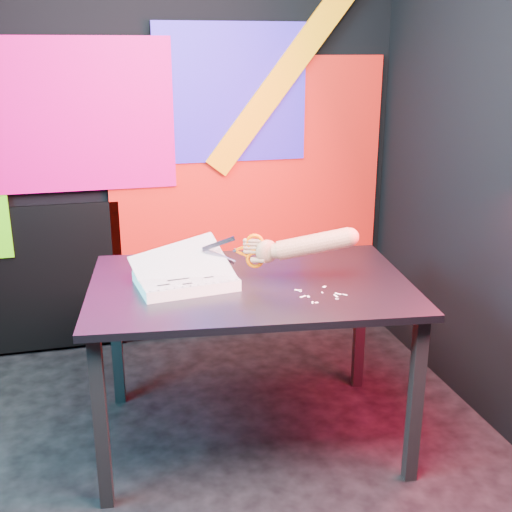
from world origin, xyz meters
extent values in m
cube|color=black|center=(0.00, 0.00, 0.00)|extent=(3.00, 3.00, 0.01)
cube|color=black|center=(0.00, 1.50, 1.35)|extent=(3.00, 0.01, 2.70)
cube|color=black|center=(0.00, -1.50, 1.35)|extent=(3.00, 0.01, 2.70)
cube|color=red|center=(0.65, 1.47, 0.85)|extent=(1.60, 0.02, 1.60)
cube|color=#341DCA|center=(0.55, 1.46, 1.45)|extent=(0.85, 0.02, 0.75)
cube|color=#CF0167|center=(-0.25, 1.45, 1.35)|extent=(0.95, 0.02, 0.80)
cube|color=orange|center=(0.85, 1.44, 1.55)|extent=(0.91, 0.02, 1.11)
cube|color=black|center=(-0.75, 1.47, 0.45)|extent=(1.30, 0.02, 0.85)
cube|color=black|center=(-0.26, 0.05, 0.36)|extent=(0.06, 0.06, 0.72)
cube|color=black|center=(-0.17, 0.82, 0.36)|extent=(0.06, 0.06, 0.72)
cube|color=black|center=(0.95, -0.10, 0.36)|extent=(0.06, 0.06, 0.72)
cube|color=black|center=(1.04, 0.67, 0.36)|extent=(0.06, 0.06, 0.72)
cube|color=black|center=(0.39, 0.36, 0.73)|extent=(1.44, 1.04, 0.03)
cube|color=white|center=(0.12, 0.38, 0.77)|extent=(0.42, 0.33, 0.05)
cube|color=white|center=(0.12, 0.38, 0.80)|extent=(0.42, 0.33, 0.00)
cube|color=white|center=(0.12, 0.38, 0.80)|extent=(0.42, 0.31, 0.12)
cube|color=white|center=(0.11, 0.40, 0.83)|extent=(0.44, 0.30, 0.21)
cylinder|color=black|center=(-0.04, 0.23, 0.80)|extent=(0.01, 0.01, 0.00)
cylinder|color=black|center=(-0.01, 0.23, 0.80)|extent=(0.01, 0.01, 0.00)
cylinder|color=black|center=(0.02, 0.24, 0.80)|extent=(0.01, 0.01, 0.00)
cylinder|color=black|center=(0.05, 0.24, 0.80)|extent=(0.01, 0.01, 0.00)
cylinder|color=black|center=(0.08, 0.25, 0.80)|extent=(0.01, 0.01, 0.00)
cylinder|color=black|center=(0.12, 0.25, 0.80)|extent=(0.01, 0.01, 0.00)
cylinder|color=black|center=(0.15, 0.25, 0.80)|extent=(0.01, 0.01, 0.00)
cylinder|color=black|center=(0.18, 0.26, 0.80)|extent=(0.01, 0.01, 0.00)
cylinder|color=black|center=(0.21, 0.26, 0.80)|extent=(0.01, 0.01, 0.00)
cylinder|color=black|center=(0.24, 0.27, 0.80)|extent=(0.01, 0.01, 0.00)
cylinder|color=black|center=(0.27, 0.27, 0.80)|extent=(0.01, 0.01, 0.00)
cylinder|color=black|center=(0.31, 0.27, 0.80)|extent=(0.01, 0.01, 0.00)
cylinder|color=black|center=(-0.07, 0.49, 0.80)|extent=(0.01, 0.01, 0.00)
cylinder|color=black|center=(-0.04, 0.49, 0.80)|extent=(0.01, 0.01, 0.00)
cylinder|color=black|center=(-0.01, 0.50, 0.80)|extent=(0.01, 0.01, 0.00)
cylinder|color=black|center=(0.02, 0.50, 0.80)|extent=(0.01, 0.01, 0.00)
cylinder|color=black|center=(0.05, 0.51, 0.80)|extent=(0.01, 0.01, 0.00)
cylinder|color=black|center=(0.08, 0.51, 0.80)|extent=(0.01, 0.01, 0.00)
cylinder|color=black|center=(0.12, 0.51, 0.80)|extent=(0.01, 0.01, 0.00)
cylinder|color=black|center=(0.15, 0.52, 0.80)|extent=(0.01, 0.01, 0.00)
cylinder|color=black|center=(0.18, 0.52, 0.80)|extent=(0.01, 0.01, 0.00)
cylinder|color=black|center=(0.21, 0.53, 0.80)|extent=(0.01, 0.01, 0.00)
cylinder|color=black|center=(0.24, 0.53, 0.80)|extent=(0.01, 0.01, 0.00)
cylinder|color=black|center=(0.27, 0.53, 0.80)|extent=(0.01, 0.01, 0.00)
cube|color=black|center=(0.02, 0.42, 0.80)|extent=(0.07, 0.02, 0.00)
cube|color=black|center=(0.13, 0.41, 0.80)|extent=(0.05, 0.02, 0.00)
cube|color=black|center=(0.08, 0.34, 0.80)|extent=(0.09, 0.02, 0.00)
cube|color=black|center=(0.20, 0.33, 0.80)|extent=(0.04, 0.02, 0.00)
cube|color=black|center=(0.01, 0.29, 0.80)|extent=(0.05, 0.02, 0.00)
cube|color=black|center=(0.16, 0.47, 0.80)|extent=(0.06, 0.02, 0.00)
cube|color=black|center=(0.11, 0.28, 0.80)|extent=(0.04, 0.02, 0.00)
cube|color=#ABB0CD|center=(0.27, 0.42, 0.91)|extent=(0.14, 0.05, 0.07)
cube|color=#ABB0CD|center=(0.27, 0.42, 0.86)|extent=(0.14, 0.05, 0.07)
cylinder|color=#ABB0CD|center=(0.33, 0.40, 0.88)|extent=(0.02, 0.02, 0.02)
cube|color=#E35300|center=(0.35, 0.39, 0.87)|extent=(0.05, 0.03, 0.03)
cube|color=#E35300|center=(0.35, 0.39, 0.89)|extent=(0.05, 0.03, 0.03)
torus|color=#E35300|center=(0.41, 0.37, 0.92)|extent=(0.08, 0.04, 0.08)
torus|color=#E35300|center=(0.41, 0.37, 0.85)|extent=(0.08, 0.04, 0.08)
ellipsoid|color=tan|center=(0.46, 0.35, 0.88)|extent=(0.10, 0.06, 0.10)
cylinder|color=tan|center=(0.41, 0.37, 0.88)|extent=(0.08, 0.04, 0.02)
cylinder|color=tan|center=(0.41, 0.37, 0.90)|extent=(0.07, 0.04, 0.02)
cylinder|color=tan|center=(0.41, 0.37, 0.91)|extent=(0.07, 0.04, 0.02)
cylinder|color=tan|center=(0.41, 0.37, 0.93)|extent=(0.06, 0.04, 0.02)
cylinder|color=tan|center=(0.42, 0.35, 0.85)|extent=(0.06, 0.06, 0.03)
cylinder|color=tan|center=(0.50, 0.33, 0.89)|extent=(0.08, 0.08, 0.07)
cylinder|color=tan|center=(0.64, 0.28, 0.92)|extent=(0.32, 0.19, 0.15)
sphere|color=tan|center=(0.77, 0.23, 0.96)|extent=(0.08, 0.08, 0.08)
cube|color=white|center=(0.67, 0.23, 0.75)|extent=(0.02, 0.02, 0.00)
cube|color=white|center=(0.56, 0.20, 0.75)|extent=(0.01, 0.01, 0.00)
cube|color=white|center=(0.72, 0.12, 0.75)|extent=(0.02, 0.02, 0.00)
cube|color=white|center=(0.57, 0.14, 0.75)|extent=(0.01, 0.01, 0.00)
cube|color=white|center=(0.56, 0.21, 0.75)|extent=(0.01, 0.02, 0.00)
cube|color=white|center=(0.58, 0.07, 0.75)|extent=(0.01, 0.01, 0.00)
cube|color=white|center=(0.67, 0.09, 0.75)|extent=(0.01, 0.01, 0.00)
cube|color=white|center=(0.55, 0.22, 0.75)|extent=(0.03, 0.02, 0.00)
cube|color=white|center=(0.70, 0.14, 0.75)|extent=(0.02, 0.03, 0.00)
cube|color=white|center=(0.64, 0.17, 0.75)|extent=(0.01, 0.01, 0.00)
cube|color=white|center=(0.57, 0.08, 0.75)|extent=(0.01, 0.02, 0.00)
cube|color=white|center=(0.55, 0.15, 0.75)|extent=(0.03, 0.02, 0.00)
cube|color=white|center=(0.68, 0.12, 0.75)|extent=(0.01, 0.03, 0.00)
camera|label=1|loc=(-0.22, -2.10, 1.69)|focal=45.00mm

